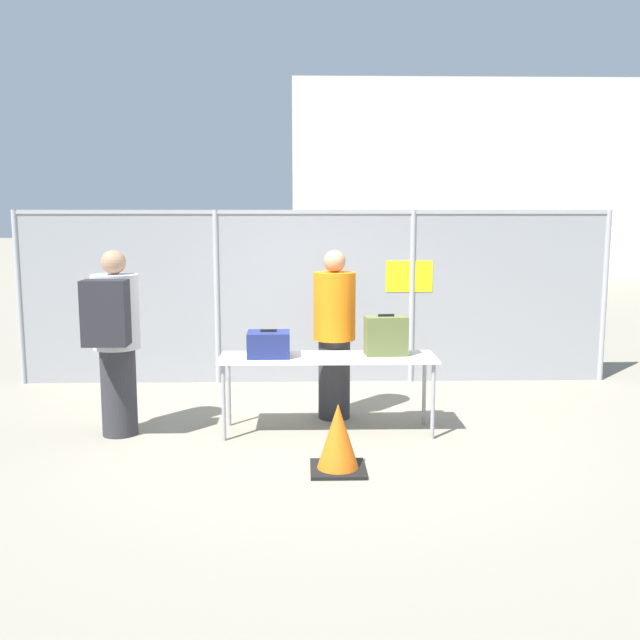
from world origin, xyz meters
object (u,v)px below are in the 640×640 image
at_px(inspection_table, 328,362).
at_px(traffic_cone, 338,440).
at_px(suitcase_navy, 269,344).
at_px(traveler_hooded, 115,336).
at_px(security_worker_near, 334,332).
at_px(utility_trailer, 434,336).
at_px(suitcase_olive, 386,336).

relative_size(inspection_table, traffic_cone, 3.65).
height_order(inspection_table, suitcase_navy, suitcase_navy).
xyz_separation_m(traveler_hooded, security_worker_near, (2.15, 0.60, -0.08)).
height_order(security_worker_near, utility_trailer, security_worker_near).
height_order(suitcase_olive, security_worker_near, security_worker_near).
bearing_deg(traffic_cone, traveler_hooded, 154.45).
xyz_separation_m(suitcase_olive, utility_trailer, (1.12, 3.38, -0.59)).
height_order(traveler_hooded, traffic_cone, traveler_hooded).
xyz_separation_m(suitcase_olive, security_worker_near, (-0.49, 0.46, -0.04)).
bearing_deg(traffic_cone, inspection_table, 92.49).
bearing_deg(inspection_table, suitcase_navy, 179.51).
xyz_separation_m(security_worker_near, traffic_cone, (-0.04, -1.61, -0.66)).
bearing_deg(suitcase_olive, suitcase_navy, -177.34).
xyz_separation_m(inspection_table, suitcase_olive, (0.58, 0.06, 0.26)).
xyz_separation_m(suitcase_navy, utility_trailer, (2.29, 3.44, -0.52)).
relative_size(suitcase_olive, security_worker_near, 0.24).
bearing_deg(security_worker_near, suitcase_navy, 42.69).
height_order(suitcase_olive, traffic_cone, suitcase_olive).
relative_size(security_worker_near, traffic_cone, 3.06).
bearing_deg(security_worker_near, utility_trailer, -113.55).
relative_size(traveler_hooded, security_worker_near, 1.02).
bearing_deg(suitcase_navy, suitcase_olive, 2.66).
xyz_separation_m(inspection_table, traffic_cone, (0.05, -1.09, -0.44)).
distance_m(suitcase_olive, traveler_hooded, 2.65).
height_order(suitcase_navy, traveler_hooded, traveler_hooded).
xyz_separation_m(traveler_hooded, traffic_cone, (2.11, -1.01, -0.73)).
relative_size(suitcase_navy, security_worker_near, 0.23).
xyz_separation_m(inspection_table, security_worker_near, (0.09, 0.52, 0.22)).
bearing_deg(suitcase_olive, inspection_table, -174.19).
distance_m(suitcase_olive, traffic_cone, 1.45).
distance_m(suitcase_olive, security_worker_near, 0.67).
height_order(security_worker_near, traffic_cone, security_worker_near).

